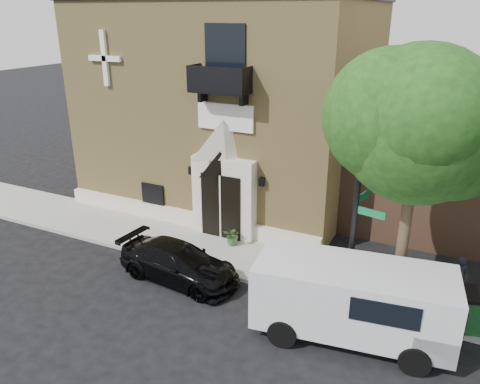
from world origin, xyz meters
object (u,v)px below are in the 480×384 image
(street_sign, at_px, (356,212))
(cargo_van, at_px, (360,300))
(dumpster, at_px, (460,308))
(pedestrian_near, at_px, (458,278))
(black_sedan, at_px, (179,263))
(fire_hydrant, at_px, (370,297))

(street_sign, bearing_deg, cargo_van, -55.03)
(cargo_van, relative_size, dumpster, 2.86)
(street_sign, relative_size, dumpster, 3.12)
(dumpster, bearing_deg, cargo_van, -163.66)
(street_sign, xyz_separation_m, pedestrian_near, (2.98, 1.61, -2.30))
(black_sedan, height_order, pedestrian_near, pedestrian_near)
(black_sedan, relative_size, street_sign, 0.72)
(cargo_van, height_order, dumpster, cargo_van)
(black_sedan, xyz_separation_m, pedestrian_near, (8.54, 2.58, 0.27))
(street_sign, bearing_deg, dumpster, 16.07)
(dumpster, relative_size, pedestrian_near, 1.29)
(black_sedan, relative_size, dumpster, 2.24)
(cargo_van, distance_m, dumpster, 3.03)
(dumpster, bearing_deg, pedestrian_near, 79.08)
(cargo_van, bearing_deg, fire_hydrant, 79.03)
(fire_hydrant, bearing_deg, pedestrian_near, 35.14)
(black_sedan, bearing_deg, fire_hydrant, -76.22)
(cargo_van, relative_size, fire_hydrant, 7.22)
(fire_hydrant, bearing_deg, street_sign, 178.67)
(cargo_van, bearing_deg, street_sign, 105.43)
(street_sign, bearing_deg, pedestrian_near, 40.30)
(cargo_van, distance_m, street_sign, 2.49)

